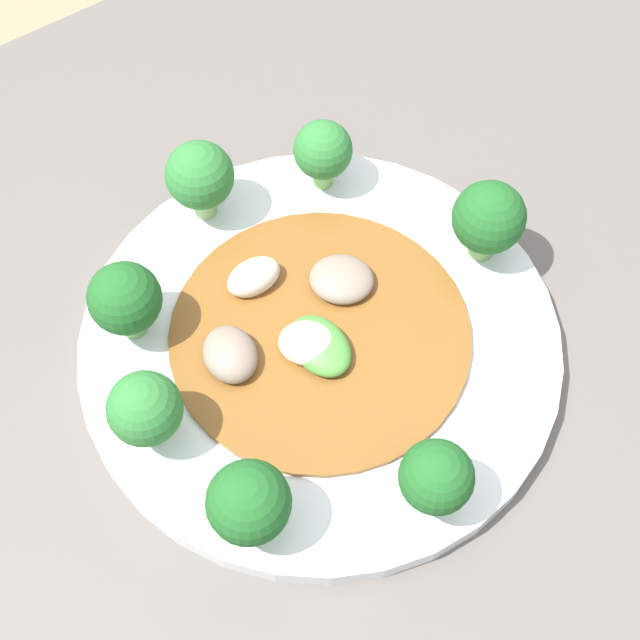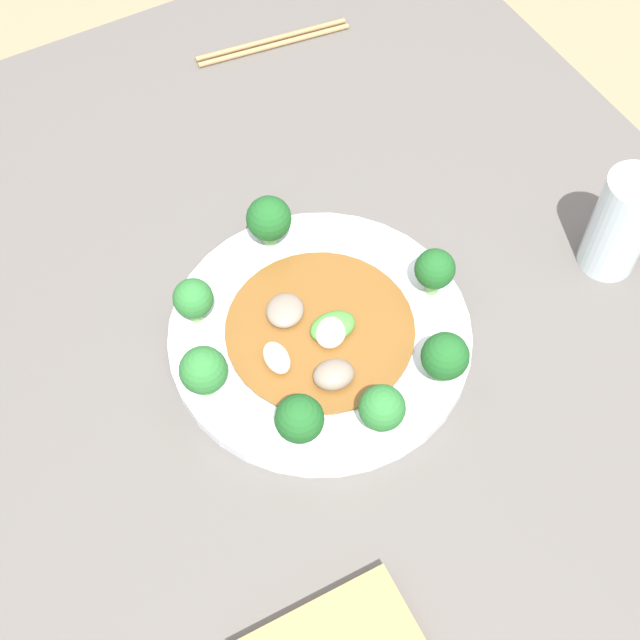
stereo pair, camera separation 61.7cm
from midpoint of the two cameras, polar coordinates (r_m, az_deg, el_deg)
The scene contains 13 objects.
ground_plane at distance 1.47m, azimuth -4.10°, elevation -21.88°, with size 8.00×8.00×0.00m, color #9E8460.
table at distance 1.09m, azimuth -5.38°, elevation -17.98°, with size 1.20×0.89×0.77m.
plate at distance 0.72m, azimuth -11.99°, elevation -10.64°, with size 0.32×0.32×0.02m.
broccoli_south at distance 0.69m, azimuth -22.84°, elevation -14.04°, with size 0.05×0.05×0.06m.
broccoli_southwest at distance 0.73m, azimuth -22.54°, elevation -7.63°, with size 0.04×0.04×0.06m.
broccoli_north at distance 0.69m, azimuth -2.26°, elevation -5.52°, with size 0.04×0.04×0.06m.
broccoli_northeast at distance 0.65m, azimuth -2.25°, elevation -13.79°, with size 0.05×0.05×0.06m.
broccoli_east at distance 0.64m, azimuth -8.41°, elevation -18.48°, with size 0.05×0.05×0.06m.
broccoli_southeast at distance 0.65m, azimuth -15.72°, elevation -19.00°, with size 0.05×0.05×0.06m.
broccoli_west at distance 0.75m, azimuth -15.71°, elevation -0.68°, with size 0.05×0.05×0.06m.
stirfry_center at distance 0.71m, azimuth -12.50°, elevation -10.81°, with size 0.20×0.20×0.02m.
drinking_glass at distance 0.72m, azimuth 13.83°, elevation -1.25°, with size 0.06×0.06×0.13m.
chopsticks at distance 1.00m, azimuth -12.50°, elevation 14.65°, with size 0.05×0.21×0.01m.
Camera 2 is at (0.42, -0.29, 1.58)m, focal length 50.00 mm.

